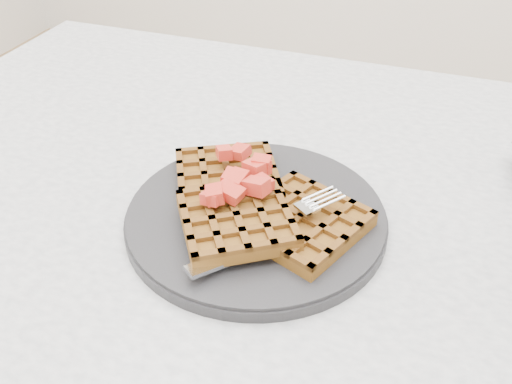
% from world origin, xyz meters
% --- Properties ---
extents(table, '(1.20, 0.80, 0.75)m').
position_xyz_m(table, '(0.00, 0.00, 0.64)').
color(table, silver).
rests_on(table, ground).
extents(plate, '(0.27, 0.27, 0.02)m').
position_xyz_m(plate, '(-0.07, -0.04, 0.76)').
color(plate, black).
rests_on(plate, table).
extents(waffles, '(0.24, 0.22, 0.03)m').
position_xyz_m(waffles, '(-0.06, -0.04, 0.78)').
color(waffles, brown).
rests_on(waffles, plate).
extents(strawberry_pile, '(0.15, 0.15, 0.02)m').
position_xyz_m(strawberry_pile, '(-0.07, -0.04, 0.80)').
color(strawberry_pile, '#AB180F').
rests_on(strawberry_pile, waffles).
extents(fork, '(0.12, 0.16, 0.02)m').
position_xyz_m(fork, '(-0.03, -0.08, 0.77)').
color(fork, silver).
rests_on(fork, plate).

